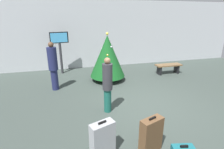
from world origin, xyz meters
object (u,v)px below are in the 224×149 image
holiday_tree (107,56)px  waiting_bench (168,67)px  suitcase_2 (103,140)px  suitcase_0 (151,135)px  flight_info_kiosk (60,45)px  traveller_1 (108,84)px  traveller_0 (53,65)px

holiday_tree → waiting_bench: 3.21m
suitcase_2 → suitcase_0: bearing=-7.6°
holiday_tree → suitcase_2: size_ratio=2.62×
holiday_tree → flight_info_kiosk: holiday_tree is taller
flight_info_kiosk → suitcase_2: (0.85, -5.81, -1.02)m
flight_info_kiosk → waiting_bench: 5.40m
flight_info_kiosk → traveller_1: size_ratio=1.22×
flight_info_kiosk → traveller_1: 4.40m
suitcase_0 → waiting_bench: bearing=54.4°
flight_info_kiosk → traveller_0: flight_info_kiosk is taller
holiday_tree → traveller_0: holiday_tree is taller
flight_info_kiosk → suitcase_2: flight_info_kiosk is taller
waiting_bench → holiday_tree: bearing=-177.7°
holiday_tree → waiting_bench: bearing=2.3°
traveller_0 → suitcase_0: size_ratio=2.28×
holiday_tree → traveller_1: 2.68m
traveller_1 → suitcase_0: (0.50, -1.80, -0.50)m
suitcase_0 → suitcase_2: 1.01m
waiting_bench → suitcase_0: suitcase_0 is taller
flight_info_kiosk → suitcase_2: bearing=-81.7°
flight_info_kiosk → suitcase_0: bearing=-72.7°
holiday_tree → flight_info_kiosk: bearing=141.8°
waiting_bench → suitcase_2: suitcase_2 is taller
holiday_tree → traveller_1: size_ratio=1.27×
waiting_bench → flight_info_kiosk: bearing=164.3°
traveller_1 → suitcase_0: 1.93m
holiday_tree → suitcase_2: bearing=-104.7°
traveller_1 → holiday_tree: bearing=76.7°
waiting_bench → traveller_1: bearing=-144.0°
traveller_0 → suitcase_0: bearing=-61.9°
suitcase_0 → suitcase_2: suitcase_0 is taller
traveller_0 → traveller_1: (1.60, -2.12, -0.10)m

